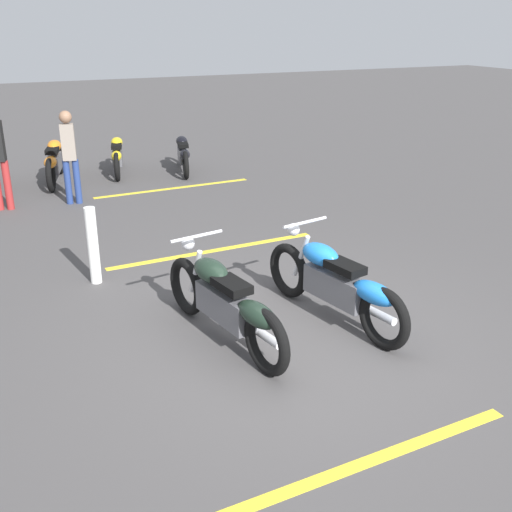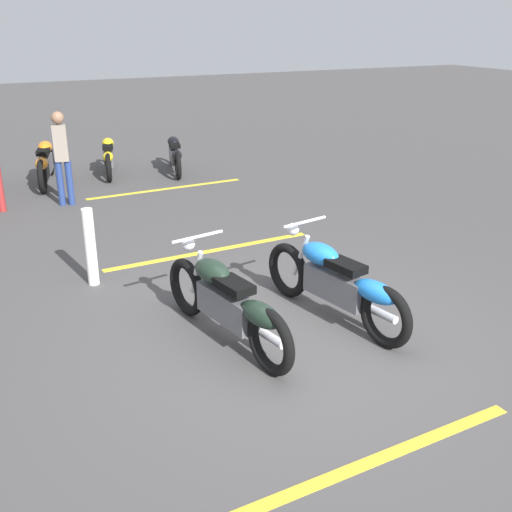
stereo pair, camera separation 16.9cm
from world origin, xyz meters
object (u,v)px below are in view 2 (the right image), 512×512
motorcycle_bright_foreground (337,283)px  motorcycle_row_center (45,162)px  bystander_near_row (62,154)px  motorcycle_row_far_left (175,154)px  motorcycle_row_left (109,156)px  motorcycle_dark_foreground (228,303)px  bollard_post (90,247)px

motorcycle_bright_foreground → motorcycle_row_center: (7.67, 1.96, -0.01)m
motorcycle_row_center → bystander_near_row: size_ratio=1.30×
motorcycle_row_far_left → bystander_near_row: bystander_near_row is taller
bystander_near_row → motorcycle_bright_foreground: bearing=28.7°
motorcycle_row_left → bystander_near_row: 2.35m
motorcycle_dark_foreground → bystander_near_row: bystander_near_row is taller
motorcycle_row_far_left → bollard_post: size_ratio=1.94×
motorcycle_row_left → bollard_post: (-5.71, 1.60, 0.09)m
motorcycle_bright_foreground → bollard_post: (2.22, 2.22, 0.04)m
motorcycle_row_far_left → motorcycle_row_left: motorcycle_row_left is taller
motorcycle_row_left → bollard_post: bearing=178.5°
motorcycle_row_far_left → bystander_near_row: 3.03m
motorcycle_bright_foreground → motorcycle_row_far_left: (7.49, -0.72, -0.06)m
bollard_post → bystander_near_row: bearing=-5.2°
motorcycle_dark_foreground → motorcycle_row_left: (7.86, -0.66, -0.05)m
motorcycle_row_left → motorcycle_row_center: bearing=114.8°
motorcycle_bright_foreground → motorcycle_row_left: (7.92, 0.62, -0.05)m
motorcycle_row_far_left → bystander_near_row: (-1.48, 2.59, 0.53)m
bollard_post → motorcycle_row_far_left: bearing=-29.1°
bollard_post → motorcycle_dark_foreground: bearing=-156.5°
motorcycle_bright_foreground → motorcycle_row_center: size_ratio=1.02×
motorcycle_row_far_left → bollard_post: 6.04m
motorcycle_row_left → bollard_post: 5.93m
motorcycle_row_center → motorcycle_bright_foreground: bearing=-151.6°
motorcycle_row_far_left → bystander_near_row: bearing=133.5°
motorcycle_bright_foreground → motorcycle_row_left: bearing=-6.5°
motorcycle_dark_foreground → motorcycle_row_far_left: (7.42, -2.01, -0.06)m
motorcycle_row_center → bollard_post: 5.46m
motorcycle_row_left → motorcycle_row_far_left: bearing=-93.7°
motorcycle_bright_foreground → motorcycle_row_left: 7.95m
motorcycle_row_center → bystander_near_row: bystander_near_row is taller
motorcycle_dark_foreground → bollard_post: (2.15, 0.93, 0.04)m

